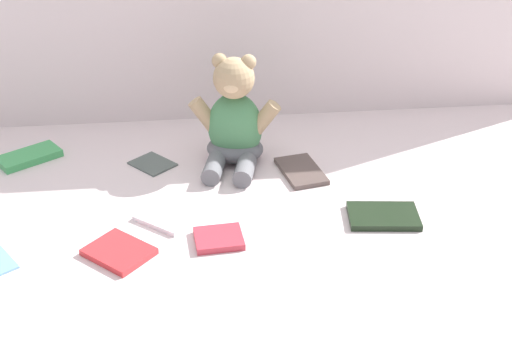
% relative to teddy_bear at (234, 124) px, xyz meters
% --- Properties ---
extents(ground_plane, '(3.20, 3.20, 0.00)m').
position_rel_teddy_bear_xyz_m(ground_plane, '(0.03, -0.13, -0.10)').
color(ground_plane, silver).
extents(teddy_bear, '(0.21, 0.21, 0.26)m').
position_rel_teddy_bear_xyz_m(teddy_bear, '(0.00, 0.00, 0.00)').
color(teddy_bear, '#4C8C59').
rests_on(teddy_bear, ground_plane).
extents(book_case_0, '(0.12, 0.12, 0.01)m').
position_rel_teddy_bear_xyz_m(book_case_0, '(-0.19, 0.00, -0.09)').
color(book_case_0, '#4C5752').
rests_on(book_case_0, ground_plane).
extents(book_case_1, '(0.15, 0.14, 0.02)m').
position_rel_teddy_bear_xyz_m(book_case_1, '(-0.48, 0.06, -0.09)').
color(book_case_1, '#42A65A').
rests_on(book_case_1, ground_plane).
extents(book_case_3, '(0.10, 0.08, 0.01)m').
position_rel_teddy_bear_xyz_m(book_case_3, '(-0.06, -0.32, -0.09)').
color(book_case_3, '#C13442').
rests_on(book_case_3, ground_plane).
extents(book_case_4, '(0.13, 0.13, 0.01)m').
position_rel_teddy_bear_xyz_m(book_case_4, '(-0.16, -0.24, -0.09)').
color(book_case_4, white).
rests_on(book_case_4, ground_plane).
extents(book_case_5, '(0.11, 0.15, 0.01)m').
position_rel_teddy_bear_xyz_m(book_case_5, '(0.14, -0.08, -0.09)').
color(book_case_5, brown).
rests_on(book_case_5, ground_plane).
extents(book_case_6, '(0.15, 0.11, 0.01)m').
position_rel_teddy_bear_xyz_m(book_case_6, '(0.28, -0.28, -0.09)').
color(book_case_6, black).
rests_on(book_case_6, ground_plane).
extents(book_case_7, '(0.15, 0.14, 0.01)m').
position_rel_teddy_bear_xyz_m(book_case_7, '(-0.24, -0.34, -0.09)').
color(book_case_7, red).
rests_on(book_case_7, ground_plane).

